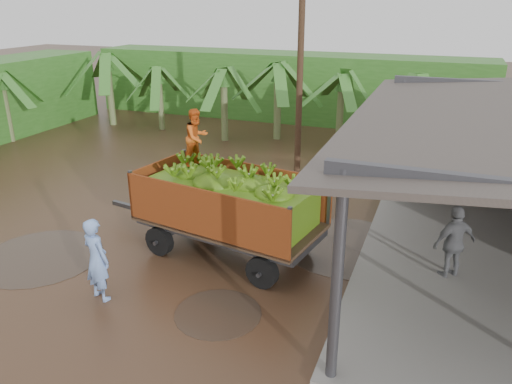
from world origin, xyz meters
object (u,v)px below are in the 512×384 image
(man_blue, at_px, (97,259))
(utility_pole, at_px, (300,68))
(man_grey, at_px, (454,243))
(banana_trailer, at_px, (229,204))

(man_blue, bearing_deg, utility_pole, -81.39)
(man_blue, bearing_deg, man_grey, -135.67)
(banana_trailer, bearing_deg, man_grey, 17.73)
(man_blue, bearing_deg, banana_trailer, -104.61)
(man_blue, relative_size, man_grey, 1.03)
(banana_trailer, relative_size, man_grey, 3.53)
(banana_trailer, height_order, utility_pole, utility_pole)
(man_grey, xyz_separation_m, utility_pole, (-5.81, 6.54, 3.02))
(man_blue, xyz_separation_m, man_grey, (7.43, 3.75, -0.03))
(man_blue, relative_size, utility_pole, 0.25)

